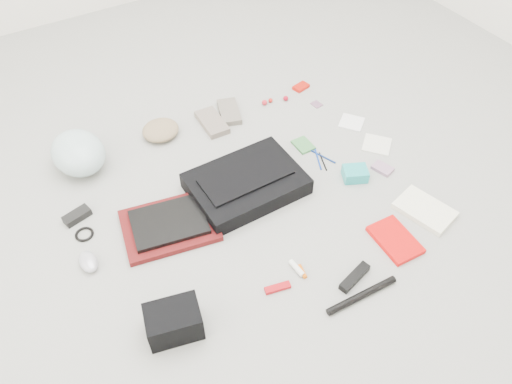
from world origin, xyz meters
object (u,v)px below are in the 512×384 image
laptop (169,222)px  camera_bag (174,321)px  book_red (395,240)px  bike_helmet (78,153)px  accordion_wallet (355,174)px  messenger_bag (246,184)px

laptop → camera_bag: camera_bag is taller
laptop → book_red: (0.76, -0.54, -0.03)m
bike_helmet → camera_bag: size_ratio=1.52×
book_red → bike_helmet: bearing=134.2°
bike_helmet → laptop: bearing=-77.9°
camera_bag → accordion_wallet: size_ratio=1.76×
messenger_bag → bike_helmet: (-0.58, 0.53, 0.05)m
messenger_bag → accordion_wallet: 0.50m
laptop → camera_bag: bearing=-100.8°
laptop → book_red: bearing=-24.4°
laptop → accordion_wallet: size_ratio=2.79×
messenger_bag → bike_helmet: bike_helmet is taller
camera_bag → accordion_wallet: camera_bag is taller
camera_bag → accordion_wallet: bearing=28.4°
messenger_bag → laptop: bearing=-177.3°
laptop → camera_bag: 0.47m
messenger_bag → bike_helmet: size_ratio=1.67×
messenger_bag → camera_bag: (-0.56, -0.46, 0.02)m
accordion_wallet → laptop: bearing=-166.4°
camera_bag → book_red: (0.94, -0.10, -0.05)m
messenger_bag → book_red: size_ratio=2.29×
bike_helmet → book_red: bike_helmet is taller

